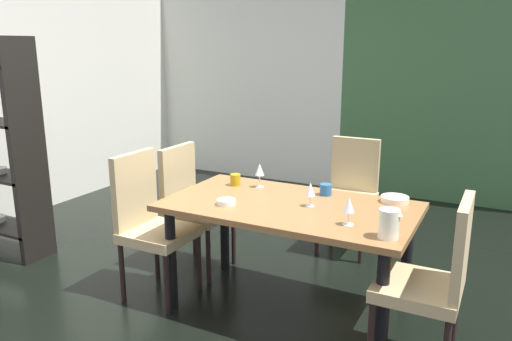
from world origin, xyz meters
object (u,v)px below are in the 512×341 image
dining_table (289,217)px  wine_glass_center (260,170)px  chair_left_near (149,219)px  serving_bowl_near_window (395,199)px  pitcher_rear (389,224)px  serving_bowl_near_shelf (226,202)px  chair_left_far (191,201)px  wine_glass_corner (349,206)px  cup_left (235,180)px  chair_right_near (434,277)px  chair_head_far (350,188)px  wine_glass_front (310,190)px  cup_north (326,190)px

dining_table → wine_glass_center: wine_glass_center is taller
dining_table → chair_left_near: 0.99m
serving_bowl_near_window → pitcher_rear: 0.66m
serving_bowl_near_shelf → pitcher_rear: size_ratio=0.75×
chair_left_far → wine_glass_corner: 1.51m
dining_table → pitcher_rear: (0.70, -0.30, 0.17)m
wine_glass_corner → chair_left_far: bearing=162.0°
chair_left_near → cup_left: size_ratio=12.29×
chair_right_near → chair_head_far: (-0.90, 1.46, -0.01)m
chair_left_near → serving_bowl_near_shelf: size_ratio=8.41×
wine_glass_center → serving_bowl_near_shelf: bearing=-91.1°
serving_bowl_near_window → cup_left: bearing=-173.7°
chair_left_near → wine_glass_center: chair_left_near is taller
chair_head_far → chair_left_far: bearing=43.6°
wine_glass_center → wine_glass_front: 0.54m
pitcher_rear → serving_bowl_near_window: bearing=99.2°
serving_bowl_near_shelf → serving_bowl_near_window: bearing=30.0°
cup_north → chair_left_far: bearing=-177.8°
serving_bowl_near_shelf → chair_head_far: bearing=73.9°
chair_left_near → chair_left_far: size_ratio=1.04×
chair_left_near → wine_glass_corner: (1.41, 0.05, 0.29)m
chair_right_near → wine_glass_corner: (-0.50, 0.05, 0.31)m
wine_glass_front → cup_left: 0.70m
dining_table → cup_north: cup_north is taller
chair_left_near → wine_glass_center: size_ratio=5.80×
chair_left_far → pitcher_rear: 1.77m
serving_bowl_near_shelf → dining_table: bearing=29.4°
chair_left_far → wine_glass_corner: chair_left_far is taller
wine_glass_corner → cup_north: (-0.31, 0.50, -0.08)m
chair_head_far → cup_left: 1.16m
wine_glass_center → pitcher_rear: bearing=-28.0°
cup_north → chair_left_near: bearing=-153.4°
pitcher_rear → wine_glass_corner: bearing=159.0°
serving_bowl_near_window → cup_north: 0.46m
chair_left_far → chair_head_far: bearing=133.6°
serving_bowl_near_window → wine_glass_center: bearing=-174.5°
chair_right_near → cup_left: (-1.48, 0.48, 0.23)m
wine_glass_corner → serving_bowl_near_shelf: bearing=179.9°
serving_bowl_near_window → wine_glass_front: bearing=-143.9°
serving_bowl_near_window → wine_glass_corner: bearing=-104.7°
dining_table → chair_left_near: (-0.95, -0.25, -0.09)m
wine_glass_front → cup_north: 0.29m
chair_head_far → serving_bowl_near_shelf: chair_head_far is taller
pitcher_rear → wine_glass_front: bearing=151.1°
chair_left_near → cup_north: bearing=116.6°
dining_table → chair_head_far: bearing=87.7°
dining_table → serving_bowl_near_shelf: size_ratio=13.17×
chair_head_far → pitcher_rear: bearing=113.6°
chair_right_near → cup_north: 1.00m
chair_left_near → wine_glass_corner: chair_left_near is taller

